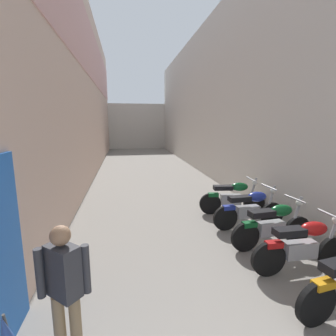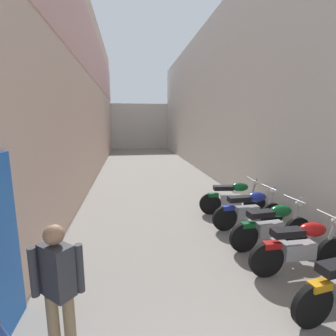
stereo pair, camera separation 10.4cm
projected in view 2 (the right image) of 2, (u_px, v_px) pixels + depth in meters
The scene contains 9 objects.
ground_plane at pixel (158, 186), 10.19m from camera, with size 40.85×40.85×0.00m, color gray.
building_left at pixel (87, 87), 10.92m from camera, with size 0.45×24.85×8.02m.
building_right at pixel (212, 99), 11.91m from camera, with size 0.45×24.85×7.21m.
building_far_end at pixel (139, 126), 24.78m from camera, with size 8.30×2.00×4.24m, color beige.
motorcycle_fourth at pixel (302, 246), 4.21m from camera, with size 1.85×0.58×1.04m.
motorcycle_fifth at pixel (272, 225), 5.07m from camera, with size 1.85×0.58×1.04m.
motorcycle_sixth at pixel (250, 209), 6.02m from camera, with size 1.85×0.58×1.04m.
motorcycle_seventh at pixel (233, 197), 6.97m from camera, with size 1.85×0.58×1.04m.
pedestrian_mid_alley at pixel (58, 286), 2.54m from camera, with size 0.52×0.38×1.57m.
Camera 2 is at (-1.13, 0.59, 2.56)m, focal length 26.77 mm.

